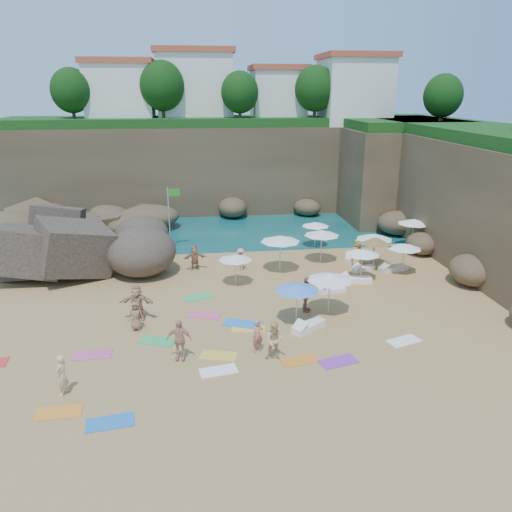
{
  "coord_description": "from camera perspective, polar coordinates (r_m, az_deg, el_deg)",
  "views": [
    {
      "loc": [
        -1.41,
        -24.46,
        11.23
      ],
      "look_at": [
        2.0,
        3.0,
        2.0
      ],
      "focal_mm": 35.0,
      "sensor_mm": 36.0,
      "label": 1
    }
  ],
  "objects": [
    {
      "name": "person_stand_6",
      "position": [
        21.03,
        -21.34,
        -12.57
      ],
      "size": [
        0.58,
        0.71,
        1.68
      ],
      "primitive_type": "imported",
      "rotation": [
        0.0,
        0.0,
        4.37
      ],
      "color": "#F2C089",
      "rests_on": "ground"
    },
    {
      "name": "parasol_11",
      "position": [
        26.02,
        8.44,
        -2.38
      ],
      "size": [
        2.38,
        2.38,
        2.25
      ],
      "color": "silver",
      "rests_on": "ground"
    },
    {
      "name": "towel_10",
      "position": [
        22.31,
        5.01,
        -11.82
      ],
      "size": [
        1.78,
        1.16,
        0.03
      ],
      "primitive_type": "cube",
      "rotation": [
        0.0,
        0.0,
        0.22
      ],
      "color": "orange",
      "rests_on": "ground"
    },
    {
      "name": "towel_0",
      "position": [
        19.37,
        -16.33,
        -17.78
      ],
      "size": [
        1.77,
        1.06,
        0.03
      ],
      "primitive_type": "cube",
      "rotation": [
        0.0,
        0.0,
        0.14
      ],
      "color": "blue",
      "rests_on": "ground"
    },
    {
      "name": "person_stand_3",
      "position": [
        26.54,
        5.75,
        -4.39
      ],
      "size": [
        0.92,
        1.23,
        1.95
      ],
      "primitive_type": "imported",
      "rotation": [
        0.0,
        0.0,
        1.12
      ],
      "color": "#98624C",
      "rests_on": "ground"
    },
    {
      "name": "towel_2",
      "position": [
        20.46,
        -21.61,
        -16.27
      ],
      "size": [
        1.68,
        0.93,
        0.03
      ],
      "primitive_type": "cube",
      "rotation": [
        0.0,
        0.0,
        0.07
      ],
      "color": "orange",
      "rests_on": "ground"
    },
    {
      "name": "person_stand_5",
      "position": [
        32.83,
        -7.02,
        -0.21
      ],
      "size": [
        1.54,
        0.66,
        1.61
      ],
      "primitive_type": "imported",
      "rotation": [
        0.0,
        0.0,
        0.16
      ],
      "color": "#A36C51",
      "rests_on": "ground"
    },
    {
      "name": "person_stand_4",
      "position": [
        33.71,
        11.47,
        0.33
      ],
      "size": [
        0.87,
        1.07,
        1.92
      ],
      "primitive_type": "imported",
      "rotation": [
        0.0,
        0.0,
        -1.12
      ],
      "color": "tan",
      "rests_on": "ground"
    },
    {
      "name": "cliff_corner",
      "position": [
        48.66,
        15.44,
        9.24
      ],
      "size": [
        10.0,
        12.0,
        8.0
      ],
      "primitive_type": "cube",
      "color": "brown",
      "rests_on": "ground"
    },
    {
      "name": "clifftop_trees",
      "position": [
        44.42,
        0.98,
        18.48
      ],
      "size": [
        35.6,
        23.82,
        4.4
      ],
      "color": "#11380F",
      "rests_on": "ground"
    },
    {
      "name": "parasol_10",
      "position": [
        24.82,
        4.72,
        -3.56
      ],
      "size": [
        2.25,
        2.25,
        2.13
      ],
      "color": "silver",
      "rests_on": "ground"
    },
    {
      "name": "flag_pole",
      "position": [
        36.91,
        -9.73,
        5.19
      ],
      "size": [
        0.9,
        0.14,
        4.6
      ],
      "color": "silver",
      "rests_on": "ground"
    },
    {
      "name": "cliff_back",
      "position": [
        50.11,
        -3.15,
        10.12
      ],
      "size": [
        44.0,
        8.0,
        8.0
      ],
      "primitive_type": "cube",
      "color": "brown",
      "rests_on": "ground"
    },
    {
      "name": "person_lie_4",
      "position": [
        22.86,
        0.2,
        -10.45
      ],
      "size": [
        1.03,
        1.6,
        0.36
      ],
      "primitive_type": "imported",
      "rotation": [
        0.0,
        0.0,
        0.35
      ],
      "color": "#B4755A",
      "rests_on": "ground"
    },
    {
      "name": "towel_4",
      "position": [
        22.65,
        -4.3,
        -11.29
      ],
      "size": [
        1.79,
        1.21,
        0.03
      ],
      "primitive_type": "cube",
      "rotation": [
        0.0,
        0.0,
        -0.27
      ],
      "color": "gold",
      "rests_on": "ground"
    },
    {
      "name": "parasol_2",
      "position": [
        33.69,
        13.37,
        2.17
      ],
      "size": [
        2.39,
        2.39,
        2.26
      ],
      "color": "silver",
      "rests_on": "ground"
    },
    {
      "name": "clifftop_buildings",
      "position": [
        50.45,
        -2.22,
        18.44
      ],
      "size": [
        28.48,
        9.48,
        7.0
      ],
      "color": "white",
      "rests_on": "cliff_back"
    },
    {
      "name": "person_stand_2",
      "position": [
        32.55,
        -1.75,
        -0.36
      ],
      "size": [
        1.01,
        0.88,
        1.49
      ],
      "primitive_type": "imported",
      "rotation": [
        0.0,
        0.0,
        2.53
      ],
      "color": "tan",
      "rests_on": "ground"
    },
    {
      "name": "parasol_9",
      "position": [
        29.74,
        -2.39,
        -0.15
      ],
      "size": [
        2.02,
        2.02,
        1.91
      ],
      "color": "silver",
      "rests_on": "ground"
    },
    {
      "name": "rock_promontory",
      "position": [
        43.07,
        -19.69,
        2.23
      ],
      "size": [
        12.0,
        7.0,
        2.0
      ],
      "primitive_type": null,
      "color": "brown",
      "rests_on": "ground"
    },
    {
      "name": "person_lie_5",
      "position": [
        22.21,
        2.17,
        -10.97
      ],
      "size": [
        1.15,
        1.85,
        0.65
      ],
      "primitive_type": "imported",
      "rotation": [
        0.0,
        0.0,
        -0.19
      ],
      "color": "#DAB27B",
      "rests_on": "ground"
    },
    {
      "name": "person_lie_3",
      "position": [
        26.48,
        -13.31,
        -6.59
      ],
      "size": [
        2.0,
        2.11,
        0.5
      ],
      "primitive_type": "imported",
      "rotation": [
        0.0,
        0.0,
        -0.16
      ],
      "color": "tan",
      "rests_on": "ground"
    },
    {
      "name": "person_stand_1",
      "position": [
        26.71,
        -13.53,
        -5.16
      ],
      "size": [
        0.81,
        0.67,
        1.53
      ],
      "primitive_type": "imported",
      "rotation": [
        0.0,
        0.0,
        3.02
      ],
      "color": "#B8725C",
      "rests_on": "ground"
    },
    {
      "name": "towel_1",
      "position": [
        23.8,
        -18.23,
        -10.68
      ],
      "size": [
        1.72,
        0.87,
        0.03
      ],
      "primitive_type": "cube",
      "rotation": [
        0.0,
        0.0,
        0.01
      ],
      "color": "#CB4F84",
      "rests_on": "ground"
    },
    {
      "name": "parasol_3",
      "position": [
        38.55,
        17.61,
        3.78
      ],
      "size": [
        2.35,
        2.35,
        2.23
      ],
      "color": "silver",
      "rests_on": "ground"
    },
    {
      "name": "person_lie_1",
      "position": [
        22.48,
        -8.68,
        -11.09
      ],
      "size": [
        1.39,
        2.02,
        0.45
      ],
      "primitive_type": "imported",
      "rotation": [
        0.0,
        0.0,
        -0.17
      ],
      "color": "tan",
      "rests_on": "ground"
    },
    {
      "name": "towel_13",
      "position": [
        24.79,
        16.56,
        -9.28
      ],
      "size": [
        1.76,
        1.27,
        0.03
      ],
      "primitive_type": "cube",
      "rotation": [
        0.0,
        0.0,
        0.33
      ],
      "color": "white",
      "rests_on": "ground"
    },
    {
      "name": "towel_5",
      "position": [
        21.57,
        -4.32,
        -12.94
      ],
      "size": [
        1.69,
        1.06,
        0.03
      ],
      "primitive_type": "cube",
      "rotation": [
        0.0,
        0.0,
        0.18
      ],
      "color": "white",
      "rests_on": "ground"
    },
    {
      "name": "rock_outcrop",
      "position": [
        35.86,
        -18.17,
        -0.76
      ],
      "size": [
        9.4,
        7.37,
        3.56
      ],
      "primitive_type": null,
      "rotation": [
        0.0,
        0.0,
        0.08
      ],
      "color": "brown",
      "rests_on": "ground"
    },
    {
      "name": "towel_6",
      "position": [
        22.45,
        9.38,
        -11.8
      ],
      "size": [
        1.85,
        1.25,
        0.03
      ],
      "primitive_type": "cube",
      "rotation": [
        0.0,
        0.0,
        0.26
      ],
      "color": "purple",
      "rests_on": "ground"
    },
    {
      "name": "cliff_right",
      "position": [
        39.02,
        24.76,
        6.07
      ],
      "size": [
        8.0,
        30.0,
        8.0
      ],
      "primitive_type": "cube",
      "color": "brown",
      "rests_on": "ground"
    },
    {
      "name": "lounger_3",
      "position": [
        33.4,
        12.16,
        -1.41
      ],
      "size": [
        1.69,
        1.09,
        0.25
      ],
      "primitive_type": "cube",
      "rotation": [
        0.0,
        0.0,
        0.38
      ],
      "color": "white",
      "rests_on": "ground"
    },
    {
      "name": "lounger_1",
      "position": [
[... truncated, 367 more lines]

